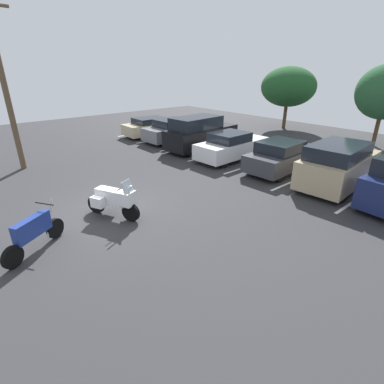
# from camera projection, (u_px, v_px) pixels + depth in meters

# --- Properties ---
(ground) EXTENTS (44.00, 44.00, 0.10)m
(ground) POSITION_uv_depth(u_px,v_px,m) (106.00, 215.00, 10.26)
(ground) COLOR #2D2D30
(motorcycle_touring) EXTENTS (1.97, 1.20, 1.43)m
(motorcycle_touring) POSITION_uv_depth(u_px,v_px,m) (114.00, 199.00, 9.74)
(motorcycle_touring) COLOR black
(motorcycle_touring) RESTS_ON ground
(motorcycle_second) EXTENTS (1.23, 1.86, 1.24)m
(motorcycle_second) POSITION_uv_depth(u_px,v_px,m) (34.00, 232.00, 7.95)
(motorcycle_second) COLOR black
(motorcycle_second) RESTS_ON ground
(parking_stripes) EXTENTS (19.06, 4.71, 0.01)m
(parking_stripes) POSITION_uv_depth(u_px,v_px,m) (235.00, 159.00, 16.37)
(parking_stripes) COLOR silver
(parking_stripes) RESTS_ON ground
(car_champagne) EXTENTS (1.96, 4.65, 1.34)m
(car_champagne) POSITION_uv_depth(u_px,v_px,m) (154.00, 126.00, 21.72)
(car_champagne) COLOR #C1B289
(car_champagne) RESTS_ON ground
(car_grey) EXTENTS (1.94, 4.24, 1.52)m
(car_grey) POSITION_uv_depth(u_px,v_px,m) (174.00, 130.00, 19.93)
(car_grey) COLOR slate
(car_grey) RESTS_ON ground
(car_black) EXTENTS (2.19, 4.95, 2.03)m
(car_black) POSITION_uv_depth(u_px,v_px,m) (200.00, 133.00, 17.88)
(car_black) COLOR black
(car_black) RESTS_ON ground
(car_white) EXTENTS (1.91, 4.49, 1.51)m
(car_white) POSITION_uv_depth(u_px,v_px,m) (232.00, 146.00, 16.05)
(car_white) COLOR white
(car_white) RESTS_ON ground
(car_charcoal) EXTENTS (1.99, 4.53, 1.52)m
(car_charcoal) POSITION_uv_depth(u_px,v_px,m) (283.00, 156.00, 14.23)
(car_charcoal) COLOR #38383D
(car_charcoal) RESTS_ON ground
(car_tan) EXTENTS (2.19, 4.44, 1.90)m
(car_tan) POSITION_uv_depth(u_px,v_px,m) (338.00, 165.00, 12.22)
(car_tan) COLOR tan
(car_tan) RESTS_ON ground
(utility_pole) EXTENTS (0.40, 1.80, 7.76)m
(utility_pole) POSITION_uv_depth(u_px,v_px,m) (4.00, 84.00, 13.26)
(utility_pole) COLOR brown
(utility_pole) RESTS_ON ground
(tree_far_left) EXTENTS (4.28, 4.28, 4.82)m
(tree_far_left) POSITION_uv_depth(u_px,v_px,m) (288.00, 87.00, 23.24)
(tree_far_left) COLOR #4C3823
(tree_far_left) RESTS_ON ground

